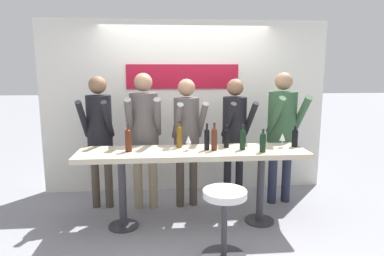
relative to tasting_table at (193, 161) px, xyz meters
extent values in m
plane|color=gray|center=(0.00, 0.00, -0.80)|extent=(40.00, 40.00, 0.00)
cube|color=silver|center=(0.00, 1.29, 0.49)|extent=(4.30, 0.10, 2.59)
cube|color=#B2142D|center=(-0.04, 1.23, 0.95)|extent=(1.67, 0.02, 0.36)
cube|color=beige|center=(0.00, 0.00, 0.10)|extent=(2.70, 0.62, 0.06)
cylinder|color=#333338|center=(-0.84, 0.00, -0.34)|extent=(0.09, 0.09, 0.87)
cylinder|color=#333338|center=(-0.84, 0.00, -0.79)|extent=(0.36, 0.36, 0.02)
cylinder|color=#333338|center=(0.84, 0.00, -0.34)|extent=(0.09, 0.09, 0.87)
cylinder|color=#333338|center=(0.84, 0.00, -0.79)|extent=(0.36, 0.36, 0.02)
cylinder|color=#333338|center=(0.25, -0.78, -0.45)|extent=(0.06, 0.06, 0.65)
cylinder|color=white|center=(0.25, -0.78, -0.12)|extent=(0.43, 0.43, 0.07)
cylinder|color=#473D33|center=(-1.27, 0.64, -0.38)|extent=(0.11, 0.11, 0.86)
cylinder|color=#473D33|center=(-1.09, 0.62, -0.38)|extent=(0.11, 0.11, 0.86)
cylinder|color=black|center=(-1.18, 0.63, 0.39)|extent=(0.36, 0.36, 0.68)
sphere|color=brown|center=(-1.18, 0.63, 0.87)|extent=(0.23, 0.23, 0.23)
cylinder|color=black|center=(-1.35, 0.48, 0.44)|extent=(0.11, 0.40, 0.52)
cylinder|color=black|center=(-1.04, 0.45, 0.44)|extent=(0.11, 0.40, 0.52)
cylinder|color=gray|center=(-0.69, 0.56, -0.37)|extent=(0.12, 0.12, 0.88)
cylinder|color=gray|center=(-0.49, 0.57, -0.37)|extent=(0.12, 0.12, 0.88)
cylinder|color=#514C4C|center=(-0.59, 0.57, 0.42)|extent=(0.37, 0.37, 0.69)
sphere|color=#9E7556|center=(-0.59, 0.57, 0.90)|extent=(0.24, 0.24, 0.24)
cylinder|color=#514C4C|center=(-0.77, 0.39, 0.47)|extent=(0.09, 0.41, 0.53)
cylinder|color=#514C4C|center=(-0.41, 0.40, 0.47)|extent=(0.09, 0.41, 0.53)
cylinder|color=#473D33|center=(-0.12, 0.57, -0.39)|extent=(0.11, 0.11, 0.84)
cylinder|color=#473D33|center=(0.06, 0.61, -0.39)|extent=(0.11, 0.11, 0.84)
cylinder|color=#514C4C|center=(-0.03, 0.59, 0.37)|extent=(0.40, 0.40, 0.66)
sphere|color=#9E7556|center=(-0.03, 0.59, 0.83)|extent=(0.23, 0.23, 0.23)
cylinder|color=#514C4C|center=(-0.16, 0.40, 0.41)|extent=(0.15, 0.40, 0.51)
cylinder|color=#514C4C|center=(0.16, 0.46, 0.41)|extent=(0.15, 0.40, 0.51)
cylinder|color=black|center=(0.54, 0.62, -0.39)|extent=(0.10, 0.10, 0.84)
cylinder|color=black|center=(0.72, 0.66, -0.39)|extent=(0.10, 0.10, 0.84)
cylinder|color=black|center=(0.63, 0.64, 0.36)|extent=(0.38, 0.38, 0.66)
sphere|color=brown|center=(0.63, 0.64, 0.83)|extent=(0.23, 0.23, 0.23)
cylinder|color=black|center=(0.51, 0.45, 0.41)|extent=(0.15, 0.40, 0.51)
cylinder|color=black|center=(0.81, 0.51, 0.41)|extent=(0.15, 0.40, 0.51)
cylinder|color=#23283D|center=(1.18, 0.58, -0.37)|extent=(0.12, 0.12, 0.88)
cylinder|color=#23283D|center=(1.39, 0.61, -0.37)|extent=(0.12, 0.12, 0.88)
cylinder|color=#335638|center=(1.28, 0.60, 0.42)|extent=(0.44, 0.44, 0.70)
sphere|color=#9E7556|center=(1.28, 0.60, 0.91)|extent=(0.24, 0.24, 0.24)
cylinder|color=#335638|center=(1.12, 0.40, 0.47)|extent=(0.15, 0.42, 0.54)
cylinder|color=#335638|center=(1.49, 0.46, 0.47)|extent=(0.15, 0.42, 0.54)
cylinder|color=black|center=(0.80, -0.15, 0.22)|extent=(0.07, 0.07, 0.19)
sphere|color=black|center=(0.80, -0.15, 0.32)|extent=(0.07, 0.07, 0.07)
cylinder|color=black|center=(0.80, -0.15, 0.35)|extent=(0.03, 0.03, 0.07)
cylinder|color=black|center=(0.80, -0.15, 0.39)|extent=(0.03, 0.03, 0.01)
cylinder|color=brown|center=(-0.15, 0.15, 0.24)|extent=(0.07, 0.07, 0.23)
sphere|color=brown|center=(-0.15, 0.15, 0.35)|extent=(0.07, 0.07, 0.07)
cylinder|color=brown|center=(-0.15, 0.15, 0.39)|extent=(0.03, 0.03, 0.08)
cylinder|color=black|center=(-0.15, 0.15, 0.44)|extent=(0.03, 0.03, 0.02)
cylinder|color=#4C1E0F|center=(-0.75, 0.01, 0.24)|extent=(0.08, 0.08, 0.22)
sphere|color=#4C1E0F|center=(-0.75, 0.01, 0.35)|extent=(0.08, 0.08, 0.08)
cylinder|color=#4C1E0F|center=(-0.75, 0.01, 0.39)|extent=(0.03, 0.03, 0.08)
cylinder|color=black|center=(-0.75, 0.01, 0.44)|extent=(0.03, 0.03, 0.02)
cylinder|color=black|center=(0.42, 0.11, 0.23)|extent=(0.06, 0.06, 0.20)
sphere|color=black|center=(0.42, 0.11, 0.32)|extent=(0.06, 0.06, 0.06)
cylinder|color=black|center=(0.42, 0.11, 0.36)|extent=(0.02, 0.02, 0.07)
cylinder|color=black|center=(0.42, 0.11, 0.40)|extent=(0.03, 0.03, 0.01)
cylinder|color=black|center=(0.59, -0.02, 0.23)|extent=(0.07, 0.07, 0.21)
sphere|color=black|center=(0.59, -0.02, 0.34)|extent=(0.07, 0.07, 0.07)
cylinder|color=black|center=(0.59, -0.02, 0.37)|extent=(0.03, 0.03, 0.07)
cylinder|color=black|center=(0.59, -0.02, 0.42)|extent=(0.03, 0.03, 0.02)
cylinder|color=black|center=(0.17, 0.00, 0.24)|extent=(0.06, 0.06, 0.22)
sphere|color=black|center=(0.17, 0.00, 0.35)|extent=(0.06, 0.06, 0.06)
cylinder|color=black|center=(0.17, 0.00, 0.39)|extent=(0.02, 0.02, 0.08)
cylinder|color=black|center=(0.17, 0.00, 0.44)|extent=(0.03, 0.03, 0.02)
cylinder|color=black|center=(1.27, 0.08, 0.22)|extent=(0.07, 0.07, 0.18)
sphere|color=black|center=(1.27, 0.08, 0.31)|extent=(0.07, 0.07, 0.07)
cylinder|color=black|center=(1.27, 0.08, 0.35)|extent=(0.03, 0.03, 0.07)
cylinder|color=black|center=(1.27, 0.08, 0.38)|extent=(0.03, 0.03, 0.01)
cylinder|color=#4C1E0F|center=(0.25, -0.02, 0.24)|extent=(0.07, 0.07, 0.23)
sphere|color=#4C1E0F|center=(0.25, -0.02, 0.36)|extent=(0.07, 0.07, 0.07)
cylinder|color=#4C1E0F|center=(0.25, -0.02, 0.40)|extent=(0.03, 0.03, 0.08)
cylinder|color=black|center=(0.25, -0.02, 0.45)|extent=(0.03, 0.03, 0.02)
cylinder|color=silver|center=(-0.05, 0.00, 0.13)|extent=(0.06, 0.06, 0.01)
cylinder|color=silver|center=(-0.05, 0.00, 0.17)|extent=(0.01, 0.01, 0.08)
cone|color=silver|center=(-0.05, 0.00, 0.26)|extent=(0.07, 0.07, 0.09)
cylinder|color=silver|center=(1.10, 0.05, 0.13)|extent=(0.06, 0.06, 0.01)
cylinder|color=silver|center=(1.10, 0.05, 0.17)|extent=(0.01, 0.01, 0.08)
cone|color=silver|center=(1.10, 0.05, 0.26)|extent=(0.07, 0.07, 0.09)
camera|label=1|loc=(-0.34, -3.91, 1.10)|focal=32.00mm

